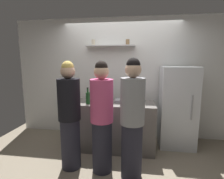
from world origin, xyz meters
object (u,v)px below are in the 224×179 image
object	(u,v)px
water_bottle_plastic	(92,94)
person_blonde	(70,117)
baking_pan	(124,101)
wine_bottle_green_glass	(88,98)
utensil_holder	(107,100)
person_pink_top	(102,119)
wine_bottle_pale_glass	(75,96)
person_grey_hoodie	(132,120)
refrigerator	(177,107)

from	to	relation	value
water_bottle_plastic	person_blonde	size ratio (longest dim) A/B	0.15
baking_pan	wine_bottle_green_glass	size ratio (longest dim) A/B	1.12
utensil_holder	wine_bottle_green_glass	bearing A→B (deg)	-154.20
water_bottle_plastic	person_pink_top	world-z (taller)	person_pink_top
baking_pan	utensil_holder	distance (m)	0.32
wine_bottle_green_glass	person_pink_top	bearing A→B (deg)	-56.99
utensil_holder	water_bottle_plastic	world-z (taller)	water_bottle_plastic
wine_bottle_green_glass	wine_bottle_pale_glass	world-z (taller)	wine_bottle_pale_glass
wine_bottle_pale_glass	wine_bottle_green_glass	bearing A→B (deg)	-14.66
person_grey_hoodie	refrigerator	bearing A→B (deg)	132.69
utensil_holder	wine_bottle_green_glass	size ratio (longest dim) A/B	0.68
person_blonde	utensil_holder	bearing A→B (deg)	-26.71
wine_bottle_pale_glass	person_grey_hoodie	distance (m)	1.33
wine_bottle_green_glass	person_blonde	distance (m)	0.61
wine_bottle_green_glass	person_blonde	world-z (taller)	person_blonde
baking_pan	person_blonde	distance (m)	1.13
utensil_holder	wine_bottle_green_glass	world-z (taller)	wine_bottle_green_glass
refrigerator	water_bottle_plastic	size ratio (longest dim) A/B	6.20
wine_bottle_pale_glass	water_bottle_plastic	xyz separation A→B (m)	(0.25, 0.32, -0.01)
baking_pan	wine_bottle_pale_glass	distance (m)	0.94
utensil_holder	person_grey_hoodie	xyz separation A→B (m)	(0.50, -0.82, -0.10)
baking_pan	wine_bottle_green_glass	distance (m)	0.70
water_bottle_plastic	refrigerator	bearing A→B (deg)	2.80
person_pink_top	utensil_holder	bearing A→B (deg)	-147.20
utensil_holder	refrigerator	bearing A→B (deg)	13.21
refrigerator	wine_bottle_green_glass	size ratio (longest dim) A/B	5.18
wine_bottle_green_glass	person_pink_top	world-z (taller)	person_pink_top
person_pink_top	refrigerator	bearing A→B (deg)	158.50
water_bottle_plastic	person_pink_top	xyz separation A→B (m)	(0.40, -0.97, -0.18)
refrigerator	utensil_holder	distance (m)	1.39
person_grey_hoodie	person_blonde	bearing A→B (deg)	-106.58
wine_bottle_pale_glass	person_grey_hoodie	size ratio (longest dim) A/B	0.19
refrigerator	utensil_holder	size ratio (longest dim) A/B	7.58
water_bottle_plastic	person_pink_top	size ratio (longest dim) A/B	0.15
wine_bottle_green_glass	person_blonde	xyz separation A→B (m)	(-0.13, -0.56, -0.19)
utensil_holder	wine_bottle_pale_glass	distance (m)	0.61
refrigerator	water_bottle_plastic	world-z (taller)	refrigerator
baking_pan	wine_bottle_pale_glass	xyz separation A→B (m)	(-0.91, -0.18, 0.10)
person_grey_hoodie	person_pink_top	bearing A→B (deg)	-110.95
person_grey_hoodie	person_blonde	xyz separation A→B (m)	(-0.96, 0.10, -0.02)
baking_pan	person_grey_hoodie	size ratio (longest dim) A/B	0.20
baking_pan	wine_bottle_green_glass	xyz separation A→B (m)	(-0.64, -0.25, 0.09)
utensil_holder	wine_bottle_pale_glass	bearing A→B (deg)	-171.54
baking_pan	person_blonde	bearing A→B (deg)	-133.65
person_pink_top	baking_pan	bearing A→B (deg)	-168.44
refrigerator	utensil_holder	bearing A→B (deg)	-166.79
wine_bottle_pale_glass	person_blonde	world-z (taller)	person_blonde
person_grey_hoodie	person_pink_top	distance (m)	0.46
wine_bottle_green_glass	wine_bottle_pale_glass	distance (m)	0.28
wine_bottle_green_glass	person_blonde	bearing A→B (deg)	-103.17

